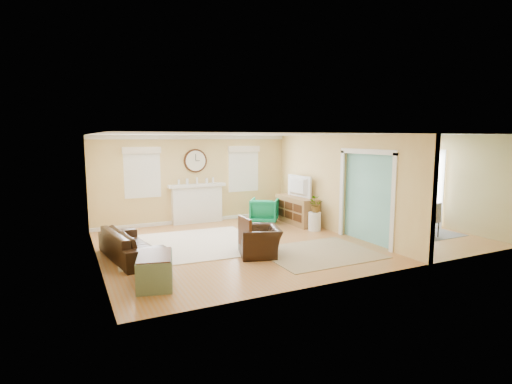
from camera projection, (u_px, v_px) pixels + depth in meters
floor at (290, 239)px, 10.04m from camera, size 9.00×9.00×0.00m
wall_back at (241, 177)px, 12.54m from camera, size 9.00×0.02×2.60m
wall_front at (376, 206)px, 7.19m from camera, size 9.00×0.02×2.60m
wall_left at (95, 200)px, 7.92m from camera, size 0.02×6.00×2.60m
wall_right at (421, 179)px, 11.82m from camera, size 0.02×6.00×2.60m
ceiling at (291, 135)px, 9.69m from camera, size 9.00×6.00×0.02m
partition at (333, 181)px, 10.76m from camera, size 0.17×6.00×2.60m
fireplace at (197, 203)px, 11.88m from camera, size 1.70×0.30×1.17m
wall_clock at (195, 161)px, 11.79m from camera, size 0.70×0.07×0.70m
window_left at (142, 169)px, 11.13m from camera, size 1.05×0.13×1.42m
window_right at (243, 166)px, 12.47m from camera, size 1.05×0.13×1.42m
french_doors at (420, 186)px, 11.82m from camera, size 0.06×1.70×2.20m
pendant at (384, 150)px, 11.05m from camera, size 0.30×0.30×0.55m
rug_cream at (188, 245)px, 9.45m from camera, size 3.44×3.03×0.02m
rug_jute at (319, 253)px, 8.78m from camera, size 2.41×1.97×0.01m
rug_grey at (397, 229)px, 11.10m from camera, size 2.23×2.79×0.01m
sofa at (131, 244)px, 8.37m from camera, size 1.13×2.20×0.61m
eames_chair at (260, 241)px, 8.59m from camera, size 1.08×1.16×0.62m
green_chair at (264, 211)px, 11.91m from camera, size 1.10×1.10×0.73m
trunk at (155, 270)px, 6.83m from camera, size 0.79×1.05×0.54m
credenza at (297, 210)px, 11.82m from camera, size 0.55×1.63×0.80m
tv at (296, 186)px, 11.71m from camera, size 0.23×1.09×0.62m
garden_stool at (315, 221)px, 10.92m from camera, size 0.34×0.34×0.50m
potted_plant at (315, 205)px, 10.85m from camera, size 0.45×0.48×0.42m
dining_table at (397, 218)px, 11.06m from camera, size 1.17×1.92×0.65m
dining_chair_n at (371, 205)px, 11.97m from camera, size 0.42×0.42×0.90m
dining_chair_s at (430, 217)px, 10.15m from camera, size 0.46×0.46×0.89m
dining_chair_w at (378, 210)px, 10.81m from camera, size 0.45×0.45×1.00m
dining_chair_e at (413, 208)px, 11.39m from camera, size 0.42×0.42×0.92m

